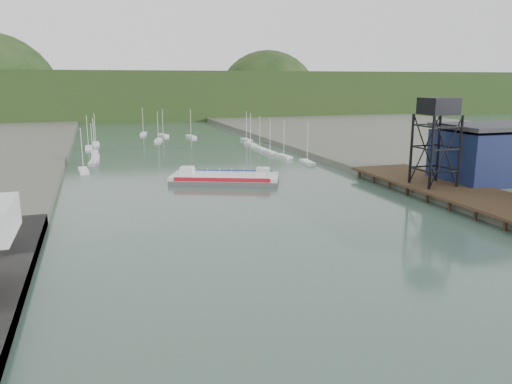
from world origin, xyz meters
TOP-DOWN VIEW (x-y plane):
  - east_pier at (37.00, 45.00)m, footprint 14.00×70.00m
  - lift_tower at (35.00, 58.00)m, footprint 6.50×6.50m
  - blue_shed at (50.00, 60.00)m, footprint 20.50×14.50m
  - marina_sailboats at (0.08, 138.46)m, footprint 57.71×92.65m
  - distant_hills at (-3.98, 301.35)m, footprint 500.00×120.00m
  - chain_ferry at (1.29, 82.34)m, footprint 24.27×16.90m

SIDE VIEW (x-z plane):
  - marina_sailboats at x=0.08m, z-range -0.10..0.80m
  - chain_ferry at x=1.29m, z-range -0.69..2.55m
  - east_pier at x=37.00m, z-range 0.67..3.12m
  - blue_shed at x=50.00m, z-range 1.41..12.71m
  - distant_hills at x=-3.98m, z-range -29.62..50.38m
  - lift_tower at x=35.00m, z-range 7.65..23.65m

